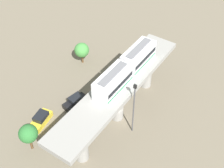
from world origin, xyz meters
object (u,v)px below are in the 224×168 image
tree_mid_lot (82,50)px  tree_near_viaduct (28,134)px  train (126,69)px  parked_car_yellow (41,119)px  parked_car_black (76,102)px  signal_post (134,107)px

tree_mid_lot → tree_near_viaduct: bearing=-73.0°
train → tree_mid_lot: size_ratio=3.14×
train → tree_near_viaduct: bearing=-116.6°
parked_car_yellow → train: bearing=36.4°
tree_mid_lot → parked_car_black: bearing=-57.8°
train → tree_mid_lot: bearing=156.7°
train → tree_mid_lot: train is taller
signal_post → tree_mid_lot: bearing=151.9°
train → tree_near_viaduct: (-7.09, -14.18, -5.31)m
tree_near_viaduct → parked_car_yellow: bearing=117.2°
parked_car_black → signal_post: (10.61, 0.59, 4.64)m
parked_car_yellow → tree_mid_lot: (-3.85, 15.52, 2.16)m
parked_car_yellow → signal_post: 15.08m
train → signal_post: train is taller
train → parked_car_yellow: bearing=-133.4°
tree_near_viaduct → signal_post: (10.49, 11.00, 2.03)m
parked_car_yellow → signal_post: size_ratio=0.46×
parked_car_yellow → tree_near_viaduct: 5.52m
signal_post → train: bearing=136.9°
parked_car_yellow → tree_near_viaduct: tree_near_viaduct is taller
tree_near_viaduct → signal_post: bearing=46.4°
tree_near_viaduct → signal_post: 15.33m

